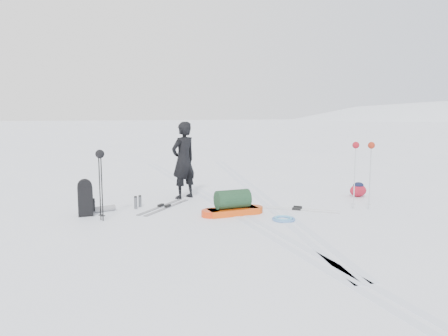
% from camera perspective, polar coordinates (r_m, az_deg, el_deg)
% --- Properties ---
extents(ground, '(200.00, 200.00, 0.00)m').
position_cam_1_polar(ground, '(10.26, 0.29, -5.17)').
color(ground, white).
rests_on(ground, ground).
extents(ski_tracks, '(3.38, 17.97, 0.01)m').
position_cam_1_polar(ski_tracks, '(11.25, 1.99, -4.02)').
color(ski_tracks, silver).
rests_on(ski_tracks, ground).
extents(skier, '(0.86, 0.77, 1.98)m').
position_cam_1_polar(skier, '(11.23, -5.31, 1.02)').
color(skier, black).
rests_on(skier, ground).
extents(pulk_sled, '(1.46, 0.57, 0.55)m').
position_cam_1_polar(pulk_sled, '(9.53, 1.13, -4.87)').
color(pulk_sled, '#DE490D').
rests_on(pulk_sled, ground).
extents(expedition_rucksack, '(0.80, 0.54, 0.79)m').
position_cam_1_polar(expedition_rucksack, '(9.87, -17.36, -3.84)').
color(expedition_rucksack, black).
rests_on(expedition_rucksack, ground).
extents(ski_poles_black, '(0.18, 0.19, 1.47)m').
position_cam_1_polar(ski_poles_black, '(9.19, -15.88, 0.68)').
color(ski_poles_black, black).
rests_on(ski_poles_black, ground).
extents(ski_poles_silver, '(0.46, 0.31, 1.55)m').
position_cam_1_polar(ski_poles_silver, '(10.38, 17.73, 1.89)').
color(ski_poles_silver, silver).
rests_on(ski_poles_silver, ground).
extents(touring_skis_grey, '(1.43, 1.64, 0.07)m').
position_cam_1_polar(touring_skis_grey, '(10.36, -7.81, -5.02)').
color(touring_skis_grey, gray).
rests_on(touring_skis_grey, ground).
extents(touring_skis_white, '(1.73, 1.33, 0.07)m').
position_cam_1_polar(touring_skis_white, '(10.14, 9.53, -5.33)').
color(touring_skis_white, '#BABCC1').
rests_on(touring_skis_white, ground).
extents(rope_coil, '(0.56, 0.56, 0.06)m').
position_cam_1_polar(rope_coil, '(9.17, 7.78, -6.58)').
color(rope_coil, '#5082C3').
rests_on(rope_coil, ground).
extents(small_daypack, '(0.49, 0.40, 0.39)m').
position_cam_1_polar(small_daypack, '(12.02, 17.12, -2.72)').
color(small_daypack, maroon).
rests_on(small_daypack, ground).
extents(thermos_pair, '(0.21, 0.28, 0.30)m').
position_cam_1_polar(thermos_pair, '(10.38, -11.20, -4.36)').
color(thermos_pair, slate).
rests_on(thermos_pair, ground).
extents(stuff_sack, '(0.42, 0.32, 0.25)m').
position_cam_1_polar(stuff_sack, '(10.70, 0.83, -3.95)').
color(stuff_sack, black).
rests_on(stuff_sack, ground).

